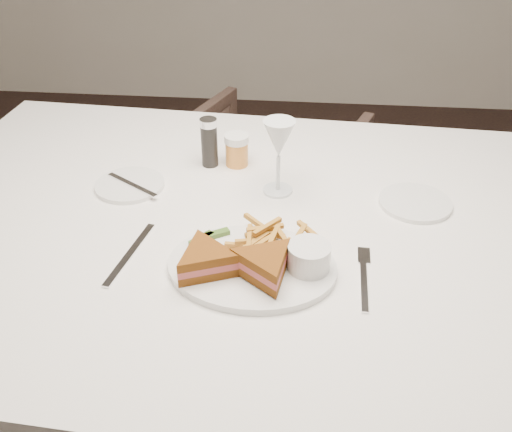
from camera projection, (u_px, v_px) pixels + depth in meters
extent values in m
cube|color=white|center=(258.00, 346.00, 1.42)|extent=(1.69, 1.18, 0.75)
imported|color=#46332B|center=(264.00, 187.00, 2.15)|extent=(0.80, 0.77, 0.65)
ellipsoid|color=white|center=(252.00, 267.00, 1.07)|extent=(0.33, 0.27, 0.01)
cube|color=silver|center=(130.00, 254.00, 1.11)|extent=(0.05, 0.20, 0.00)
cylinder|color=white|center=(130.00, 185.00, 1.33)|extent=(0.16, 0.16, 0.01)
cylinder|color=white|center=(415.00, 203.00, 1.26)|extent=(0.16, 0.16, 0.01)
cylinder|color=black|center=(209.00, 142.00, 1.38)|extent=(0.04, 0.04, 0.12)
cylinder|color=orange|center=(237.00, 150.00, 1.40)|extent=(0.06, 0.06, 0.08)
cube|color=#406423|center=(216.00, 234.00, 1.14)|extent=(0.06, 0.04, 0.01)
cube|color=#406423|center=(202.00, 239.00, 1.12)|extent=(0.05, 0.05, 0.01)
cylinder|color=white|center=(309.00, 257.00, 1.04)|extent=(0.08, 0.08, 0.05)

